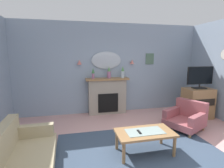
% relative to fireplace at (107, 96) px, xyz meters
% --- Properties ---
extents(floor, '(6.95, 6.74, 0.10)m').
position_rel_fireplace_xyz_m(floor, '(0.15, -2.70, -0.62)').
color(floor, '#C6938E').
rests_on(floor, ground).
extents(wall_back, '(6.95, 0.10, 2.89)m').
position_rel_fireplace_xyz_m(wall_back, '(0.15, 0.22, 0.87)').
color(wall_back, '#8C9EB2').
rests_on(wall_back, ground).
extents(patterned_rug, '(3.20, 2.40, 0.01)m').
position_rel_fireplace_xyz_m(patterned_rug, '(0.15, -2.50, -0.56)').
color(patterned_rug, '#38475B').
rests_on(patterned_rug, ground).
extents(fireplace, '(1.36, 0.36, 1.16)m').
position_rel_fireplace_xyz_m(fireplace, '(0.00, 0.00, 0.00)').
color(fireplace, gray).
rests_on(fireplace, ground).
extents(mantel_vase_left, '(0.10, 0.10, 0.33)m').
position_rel_fireplace_xyz_m(mantel_vase_left, '(-0.45, -0.03, 0.77)').
color(mantel_vase_left, '#9E6084').
rests_on(mantel_vase_left, fireplace).
extents(mantel_vase_right, '(0.12, 0.12, 0.37)m').
position_rel_fireplace_xyz_m(mantel_vase_right, '(0.05, -0.03, 0.76)').
color(mantel_vase_right, '#9E6084').
rests_on(mantel_vase_right, fireplace).
extents(mantel_vase_centre, '(0.11, 0.11, 0.37)m').
position_rel_fireplace_xyz_m(mantel_vase_centre, '(0.50, -0.03, 0.77)').
color(mantel_vase_centre, silver).
rests_on(mantel_vase_centre, fireplace).
extents(wall_mirror, '(0.96, 0.06, 0.56)m').
position_rel_fireplace_xyz_m(wall_mirror, '(0.00, 0.14, 1.14)').
color(wall_mirror, '#B2BCC6').
extents(wall_sconce_left, '(0.14, 0.14, 0.14)m').
position_rel_fireplace_xyz_m(wall_sconce_left, '(-0.85, 0.09, 1.09)').
color(wall_sconce_left, '#D17066').
extents(wall_sconce_right, '(0.14, 0.14, 0.14)m').
position_rel_fireplace_xyz_m(wall_sconce_right, '(0.85, 0.09, 1.09)').
color(wall_sconce_right, '#D17066').
extents(framed_picture, '(0.28, 0.03, 0.36)m').
position_rel_fireplace_xyz_m(framed_picture, '(1.50, 0.15, 1.18)').
color(framed_picture, '#4C6B56').
extents(coffee_table, '(1.10, 0.60, 0.45)m').
position_rel_fireplace_xyz_m(coffee_table, '(0.24, -2.45, -0.19)').
color(coffee_table, olive).
rests_on(coffee_table, ground).
extents(tv_remote, '(0.04, 0.16, 0.02)m').
position_rel_fireplace_xyz_m(tv_remote, '(0.11, -2.47, -0.12)').
color(tv_remote, black).
rests_on(tv_remote, coffee_table).
extents(floral_couch, '(0.93, 1.75, 0.76)m').
position_rel_fireplace_xyz_m(floral_couch, '(-1.94, -2.64, -0.25)').
color(floral_couch, tan).
rests_on(floral_couch, ground).
extents(armchair_by_coffee_table, '(1.09, 1.08, 0.71)m').
position_rel_fireplace_xyz_m(armchair_by_coffee_table, '(1.74, -1.62, -0.27)').
color(armchair_by_coffee_table, '#934C51').
rests_on(armchair_by_coffee_table, ground).
extents(tv_cabinet, '(0.80, 0.57, 0.90)m').
position_rel_fireplace_xyz_m(tv_cabinet, '(2.58, -0.98, -0.12)').
color(tv_cabinet, olive).
rests_on(tv_cabinet, ground).
extents(tv_flatscreen, '(0.84, 0.24, 0.65)m').
position_rel_fireplace_xyz_m(tv_flatscreen, '(2.58, -1.00, 0.68)').
color(tv_flatscreen, black).
rests_on(tv_flatscreen, tv_cabinet).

